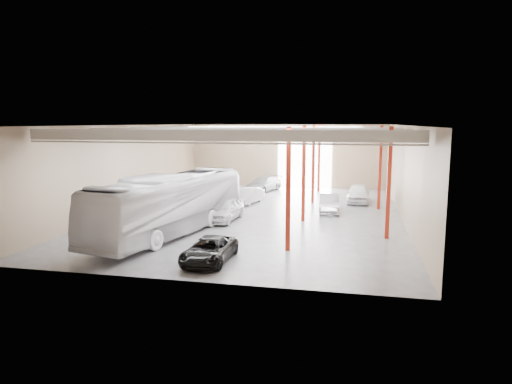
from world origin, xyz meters
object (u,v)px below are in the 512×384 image
at_px(car_right_near, 329,203).
at_px(coach_bus, 170,204).
at_px(car_right_far, 358,193).
at_px(car_row_c, 264,184).
at_px(car_row_a, 224,209).
at_px(black_sedan, 209,250).
at_px(car_row_b, 248,196).

bearing_deg(car_right_near, coach_bus, -139.02).
relative_size(car_right_near, car_right_far, 0.93).
bearing_deg(car_right_far, car_row_c, 154.78).
bearing_deg(car_right_far, coach_bus, -127.76).
distance_m(car_row_a, car_right_near, 8.93).
xyz_separation_m(black_sedan, car_right_far, (7.73, 20.04, 0.19)).
xyz_separation_m(coach_bus, car_right_near, (9.76, 9.48, -1.24)).
bearing_deg(car_right_far, car_row_b, -163.60).
bearing_deg(coach_bus, car_row_b, 90.61).
relative_size(car_row_c, car_right_far, 1.08).
xyz_separation_m(black_sedan, car_right_near, (5.40, 14.84, 0.10)).
bearing_deg(car_row_c, car_row_a, -70.72).
height_order(car_row_b, car_right_far, car_right_far).
bearing_deg(black_sedan, coach_bus, 130.47).
xyz_separation_m(car_row_a, car_row_b, (0.12, 7.50, -0.16)).
distance_m(black_sedan, car_right_near, 15.79).
height_order(coach_bus, car_right_near, coach_bus).
bearing_deg(car_row_b, car_right_near, -7.93).
height_order(black_sedan, car_row_b, car_row_b).
distance_m(coach_bus, car_row_a, 5.28).
bearing_deg(car_row_c, car_right_near, -34.26).
xyz_separation_m(coach_bus, car_right_far, (12.09, 14.68, -1.15)).
height_order(car_row_a, car_row_c, car_row_a).
height_order(black_sedan, car_row_a, car_row_a).
height_order(car_row_c, car_right_far, car_right_far).
relative_size(car_row_b, car_right_far, 0.88).
bearing_deg(coach_bus, car_right_near, 55.89).
relative_size(coach_bus, car_right_near, 3.18).
bearing_deg(coach_bus, car_row_c, 94.91).
height_order(car_right_near, car_right_far, car_right_far).
bearing_deg(car_row_a, car_row_c, 92.80).
bearing_deg(coach_bus, black_sedan, -39.13).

